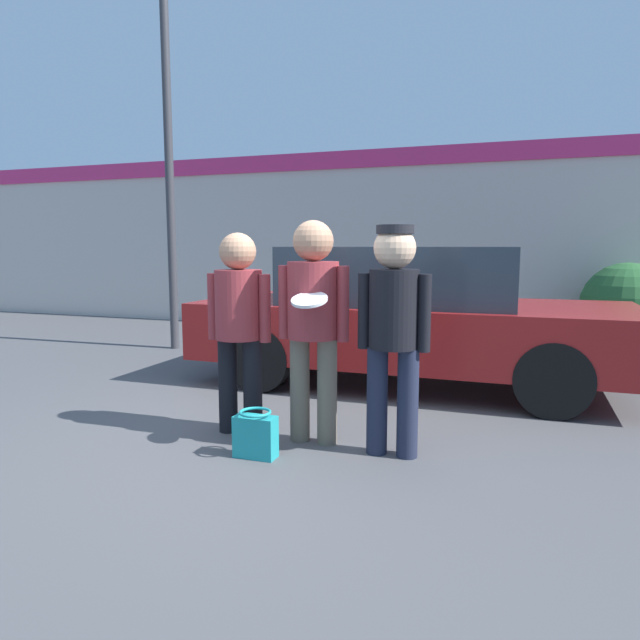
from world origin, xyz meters
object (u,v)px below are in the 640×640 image
person_left (239,316)px  handbag (255,435)px  person_middle_with_frisbee (313,311)px  parked_car_near (408,315)px  person_right (394,320)px  street_lamp (179,62)px  shrub (626,307)px

person_left → handbag: size_ratio=4.71×
person_middle_with_frisbee → parked_car_near: bearing=81.2°
person_left → person_right: 1.25m
person_left → person_middle_with_frisbee: (0.62, -0.01, 0.06)m
street_lamp → handbag: 5.90m
shrub → handbag: 6.41m
person_middle_with_frisbee → person_right: person_middle_with_frisbee is taller
street_lamp → handbag: (2.79, -3.54, -3.81)m
person_left → shrub: (3.51, 5.11, -0.31)m
person_right → street_lamp: 5.72m
person_right → person_middle_with_frisbee: bearing=173.6°
person_left → shrub: 6.21m
parked_car_near → shrub: (2.56, 3.02, -0.12)m
person_right → handbag: (-0.90, -0.37, -0.81)m
street_lamp → shrub: size_ratio=5.22×
person_middle_with_frisbee → street_lamp: (-3.07, 3.10, 2.97)m
person_middle_with_frisbee → handbag: person_middle_with_frisbee is taller
street_lamp → parked_car_near: bearing=-16.4°
person_right → shrub: person_right is taller
person_right → street_lamp: (-3.69, 3.17, 3.00)m
person_left → handbag: 0.96m
parked_car_near → person_right: bearing=-82.2°
person_middle_with_frisbee → street_lamp: street_lamp is taller
person_middle_with_frisbee → person_left: bearing=179.0°
person_left → person_right: size_ratio=0.98×
handbag → person_left: bearing=127.8°
parked_car_near → handbag: (-0.60, -2.54, -0.58)m
shrub → person_middle_with_frisbee: bearing=-119.4°
parked_car_near → handbag: bearing=-103.3°
person_middle_with_frisbee → shrub: person_middle_with_frisbee is taller
street_lamp → handbag: size_ratio=19.48×
person_middle_with_frisbee → person_right: (0.62, -0.07, -0.03)m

